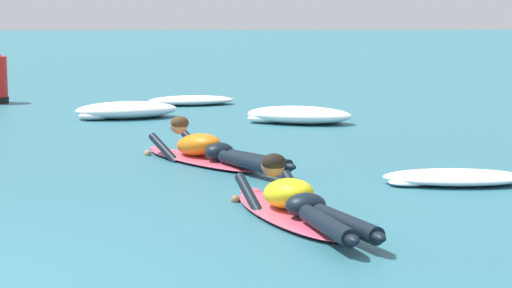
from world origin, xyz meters
name	(u,v)px	position (x,y,z in m)	size (l,w,h in m)	color
ground_plane	(50,118)	(0.00, 10.00, 0.00)	(120.00, 120.00, 0.00)	#2D6B7A
surfer_near	(296,204)	(3.25, 2.43, 0.14)	(1.17, 2.51, 0.54)	#E54C66
surfer_far	(207,151)	(2.51, 5.37, 0.14)	(1.79, 2.38, 0.54)	#E54C66
whitewater_front	(299,115)	(3.92, 9.13, 0.12)	(1.83, 1.37, 0.26)	white
whitewater_mid_left	(127,110)	(1.22, 9.95, 0.12)	(1.79, 1.23, 0.27)	white
whitewater_back	(455,178)	(5.00, 4.01, 0.06)	(1.49, 0.78, 0.14)	white
whitewater_far_band	(191,101)	(2.21, 11.99, 0.08)	(1.68, 1.02, 0.17)	white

